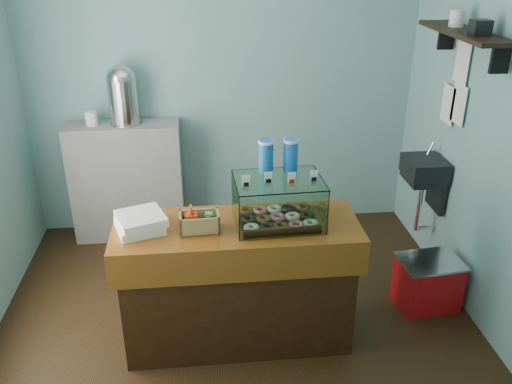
{
  "coord_description": "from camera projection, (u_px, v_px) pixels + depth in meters",
  "views": [
    {
      "loc": [
        -0.19,
        -3.32,
        2.59
      ],
      "look_at": [
        0.14,
        -0.15,
        1.08
      ],
      "focal_mm": 38.0,
      "sensor_mm": 36.0,
      "label": 1
    }
  ],
  "objects": [
    {
      "name": "back_shelf",
      "position": [
        128.0,
        181.0,
        4.98
      ],
      "size": [
        1.0,
        0.32,
        1.1
      ],
      "primitive_type": "cube",
      "color": "gray",
      "rests_on": "ground"
    },
    {
      "name": "condiment_crate",
      "position": [
        198.0,
        222.0,
        3.4
      ],
      "size": [
        0.26,
        0.16,
        0.18
      ],
      "rotation": [
        0.0,
        0.0,
        0.05
      ],
      "color": "#A18450",
      "rests_on": "counter"
    },
    {
      "name": "pastry_boxes",
      "position": [
        140.0,
        222.0,
        3.42
      ],
      "size": [
        0.37,
        0.36,
        0.11
      ],
      "rotation": [
        0.0,
        0.0,
        0.31
      ],
      "color": "white",
      "rests_on": "counter"
    },
    {
      "name": "red_cooler",
      "position": [
        427.0,
        283.0,
        4.13
      ],
      "size": [
        0.49,
        0.39,
        0.4
      ],
      "rotation": [
        0.0,
        0.0,
        0.1
      ],
      "color": "red",
      "rests_on": "ground"
    },
    {
      "name": "ground",
      "position": [
        236.0,
        313.0,
        4.11
      ],
      "size": [
        3.5,
        3.5,
        0.0
      ],
      "primitive_type": "plane",
      "color": "black",
      "rests_on": "ground"
    },
    {
      "name": "display_case",
      "position": [
        278.0,
        198.0,
        3.49
      ],
      "size": [
        0.58,
        0.44,
        0.53
      ],
      "rotation": [
        0.0,
        0.0,
        0.04
      ],
      "color": "#34200F",
      "rests_on": "counter"
    },
    {
      "name": "room_shell",
      "position": [
        236.0,
        92.0,
        3.39
      ],
      "size": [
        3.54,
        3.04,
        2.82
      ],
      "color": "#74AAA9",
      "rests_on": "ground"
    },
    {
      "name": "coffee_urn",
      "position": [
        123.0,
        93.0,
        4.64
      ],
      "size": [
        0.28,
        0.28,
        0.52
      ],
      "color": "silver",
      "rests_on": "back_shelf"
    },
    {
      "name": "counter",
      "position": [
        238.0,
        282.0,
        3.69
      ],
      "size": [
        1.6,
        0.6,
        0.9
      ],
      "color": "#3D1E0B",
      "rests_on": "ground"
    }
  ]
}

